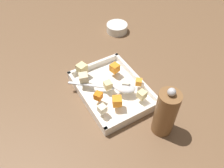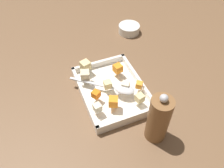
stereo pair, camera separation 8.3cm
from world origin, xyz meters
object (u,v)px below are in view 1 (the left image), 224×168
(pepper_mill, at_px, (166,113))
(baking_dish, at_px, (112,91))
(serving_spoon, at_px, (121,88))
(small_prep_bowl, at_px, (117,28))

(pepper_mill, bearing_deg, baking_dish, -164.21)
(baking_dish, distance_m, serving_spoon, 0.05)
(serving_spoon, distance_m, pepper_mill, 0.19)
(baking_dish, relative_size, small_prep_bowl, 2.94)
(pepper_mill, distance_m, small_prep_bowl, 0.58)
(pepper_mill, relative_size, small_prep_bowl, 1.93)
(serving_spoon, height_order, small_prep_bowl, serving_spoon)
(baking_dish, relative_size, serving_spoon, 1.44)
(baking_dish, bearing_deg, serving_spoon, 31.96)
(baking_dish, xyz_separation_m, pepper_mill, (0.22, 0.06, 0.08))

